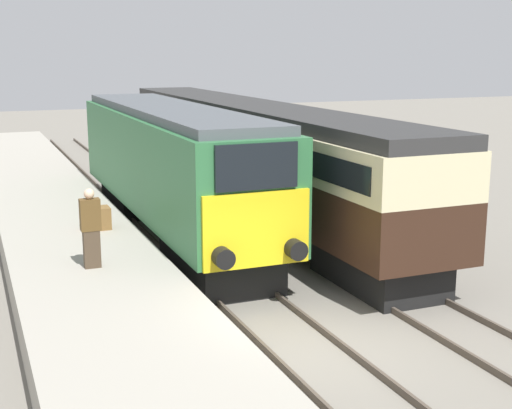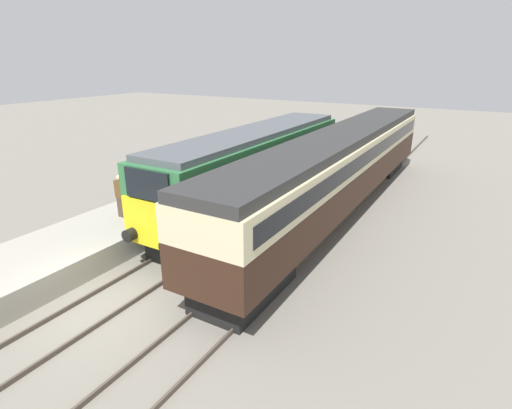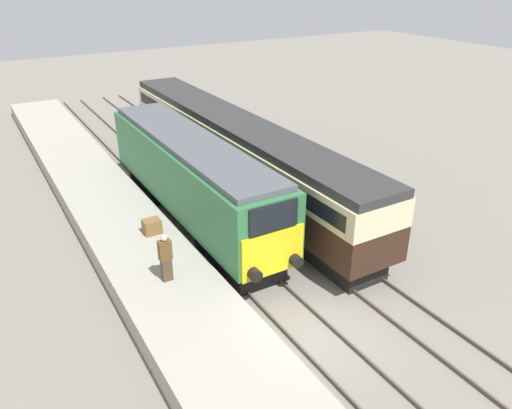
% 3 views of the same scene
% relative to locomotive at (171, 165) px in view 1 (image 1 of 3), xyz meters
% --- Properties ---
extents(ground_plane, '(120.00, 120.00, 0.00)m').
position_rel_locomotive_xyz_m(ground_plane, '(0.00, -9.29, -2.23)').
color(ground_plane, slate).
extents(platform_left, '(3.50, 50.00, 0.89)m').
position_rel_locomotive_xyz_m(platform_left, '(-3.30, -1.29, -1.79)').
color(platform_left, '#9E998C').
rests_on(platform_left, ground_plane).
extents(rails_near_track, '(1.51, 60.00, 0.14)m').
position_rel_locomotive_xyz_m(rails_near_track, '(0.00, -4.29, -2.16)').
color(rails_near_track, '#4C4238').
rests_on(rails_near_track, ground_plane).
extents(rails_far_track, '(1.50, 60.00, 0.14)m').
position_rel_locomotive_xyz_m(rails_far_track, '(3.40, -4.29, -2.16)').
color(rails_far_track, '#4C4238').
rests_on(rails_far_track, ground_plane).
extents(locomotive, '(2.70, 14.12, 4.02)m').
position_rel_locomotive_xyz_m(locomotive, '(0.00, 0.00, 0.00)').
color(locomotive, black).
rests_on(locomotive, ground_plane).
extents(passenger_carriage, '(2.75, 21.69, 3.89)m').
position_rel_locomotive_xyz_m(passenger_carriage, '(3.40, 2.26, 0.15)').
color(passenger_carriage, black).
rests_on(passenger_carriage, ground_plane).
extents(person_on_platform, '(0.44, 0.26, 1.80)m').
position_rel_locomotive_xyz_m(person_on_platform, '(-3.29, -5.17, -0.44)').
color(person_on_platform, '#473828').
rests_on(person_on_platform, platform_left).
extents(luggage_crate, '(0.70, 0.56, 0.60)m').
position_rel_locomotive_xyz_m(luggage_crate, '(-2.58, -1.69, -1.04)').
color(luggage_crate, brown).
rests_on(luggage_crate, platform_left).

